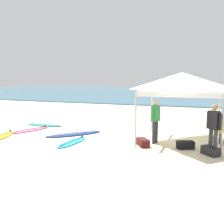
# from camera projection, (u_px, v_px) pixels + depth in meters

# --- Properties ---
(ground_plane) EXTENTS (80.00, 80.00, 0.00)m
(ground_plane) POSITION_uv_depth(u_px,v_px,m) (111.00, 136.00, 11.35)
(ground_plane) COLOR beige
(sea) EXTENTS (80.00, 36.00, 0.10)m
(sea) POSITION_uv_depth(u_px,v_px,m) (181.00, 93.00, 39.41)
(sea) COLOR #386B84
(sea) RESTS_ON ground
(canopy_tent) EXTENTS (3.05, 3.05, 2.75)m
(canopy_tent) POSITION_uv_depth(u_px,v_px,m) (182.00, 82.00, 10.22)
(canopy_tent) COLOR #B7B7BC
(canopy_tent) RESTS_ON ground
(surfboard_pink) EXTENTS (1.27, 2.17, 0.19)m
(surfboard_pink) POSITION_uv_depth(u_px,v_px,m) (30.00, 130.00, 12.58)
(surfboard_pink) COLOR pink
(surfboard_pink) RESTS_ON ground
(surfboard_teal) EXTENTS (2.08, 0.58, 0.19)m
(surfboard_teal) POSITION_uv_depth(u_px,v_px,m) (45.00, 125.00, 13.86)
(surfboard_teal) COLOR #19847F
(surfboard_teal) RESTS_ON ground
(surfboard_navy) EXTENTS (2.25, 2.40, 0.19)m
(surfboard_navy) POSITION_uv_depth(u_px,v_px,m) (74.00, 134.00, 11.67)
(surfboard_navy) COLOR navy
(surfboard_navy) RESTS_ON ground
(surfboard_yellow) EXTENTS (1.10, 2.04, 0.19)m
(surfboard_yellow) POSITION_uv_depth(u_px,v_px,m) (2.00, 136.00, 11.30)
(surfboard_yellow) COLOR yellow
(surfboard_yellow) RESTS_ON ground
(surfboard_cyan) EXTENTS (0.64, 1.91, 0.19)m
(surfboard_cyan) POSITION_uv_depth(u_px,v_px,m) (72.00, 142.00, 10.24)
(surfboard_cyan) COLOR #23B2CC
(surfboard_cyan) RESTS_ON ground
(person_green) EXTENTS (0.33, 0.52, 1.71)m
(person_green) POSITION_uv_depth(u_px,v_px,m) (155.00, 118.00, 10.05)
(person_green) COLOR #2D2D33
(person_green) RESTS_ON ground
(person_black) EXTENTS (0.45, 0.40, 1.71)m
(person_black) POSITION_uv_depth(u_px,v_px,m) (214.00, 126.00, 8.51)
(person_black) COLOR #2D2D33
(person_black) RESTS_ON ground
(person_yellow) EXTENTS (0.55, 0.22, 1.20)m
(person_yellow) POSITION_uv_depth(u_px,v_px,m) (224.00, 127.00, 9.99)
(person_yellow) COLOR #2D2D33
(person_yellow) RESTS_ON ground
(gear_bag_near_tent) EXTENTS (0.68, 0.52, 0.28)m
(gear_bag_near_tent) POSITION_uv_depth(u_px,v_px,m) (185.00, 145.00, 9.40)
(gear_bag_near_tent) COLOR black
(gear_bag_near_tent) RESTS_ON ground
(gear_bag_by_pole) EXTENTS (0.61, 0.67, 0.28)m
(gear_bag_by_pole) POSITION_uv_depth(u_px,v_px,m) (143.00, 142.00, 9.76)
(gear_bag_by_pole) COLOR #4C1919
(gear_bag_by_pole) RESTS_ON ground
(gear_bag_on_sand) EXTENTS (0.65, 0.66, 0.28)m
(gear_bag_on_sand) POSITION_uv_depth(u_px,v_px,m) (210.00, 151.00, 8.64)
(gear_bag_on_sand) COLOR #232328
(gear_bag_on_sand) RESTS_ON ground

